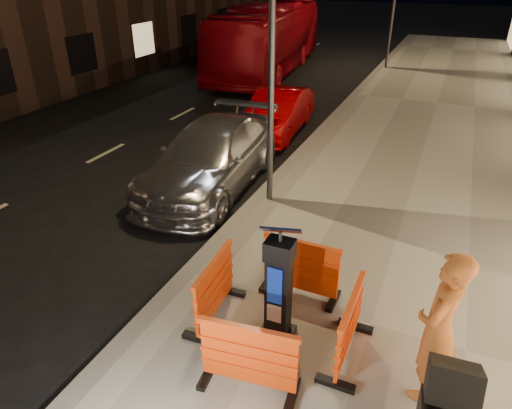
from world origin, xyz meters
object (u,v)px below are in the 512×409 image
at_px(barrier_bldgside, 349,328).
at_px(man, 438,328).
at_px(parking_kiosk, 279,285).
at_px(barrier_kerbside, 215,289).
at_px(barrier_front, 249,358).
at_px(car_red, 277,133).
at_px(bus_doubledecker, 269,72).
at_px(car_silver, 212,185).
at_px(barrier_back, 301,268).

distance_m(barrier_bldgside, man, 1.11).
xyz_separation_m(parking_kiosk, barrier_kerbside, (-0.95, 0.00, -0.37)).
xyz_separation_m(barrier_kerbside, barrier_bldgside, (1.90, 0.00, 0.00)).
distance_m(barrier_front, car_red, 9.65).
relative_size(parking_kiosk, bus_doubledecker, 0.16).
xyz_separation_m(parking_kiosk, car_silver, (-3.21, 4.07, -0.99)).
bearing_deg(man, bus_doubledecker, -135.82).
distance_m(barrier_front, barrier_bldgside, 1.34).
relative_size(parking_kiosk, barrier_kerbside, 1.40).
xyz_separation_m(parking_kiosk, barrier_front, (0.00, -0.95, -0.37)).
bearing_deg(barrier_front, car_red, 102.42).
bearing_deg(man, barrier_back, -103.70).
bearing_deg(barrier_back, barrier_bldgside, -43.60).
distance_m(parking_kiosk, car_red, 8.79).
xyz_separation_m(parking_kiosk, man, (1.93, -0.17, 0.13)).
height_order(barrier_front, barrier_back, same).
bearing_deg(car_red, barrier_kerbside, -78.76).
distance_m(barrier_bldgside, car_red, 9.14).
height_order(barrier_front, barrier_bldgside, same).
height_order(parking_kiosk, man, man).
bearing_deg(bus_doubledecker, man, -68.61).
xyz_separation_m(barrier_back, car_red, (-3.14, 7.20, -0.62)).
bearing_deg(barrier_back, parking_kiosk, -88.60).
bearing_deg(car_red, man, -62.45).
height_order(barrier_front, bus_doubledecker, bus_doubledecker).
height_order(bus_doubledecker, man, man).
distance_m(barrier_back, car_red, 7.88).
bearing_deg(parking_kiosk, car_silver, 126.67).
relative_size(barrier_front, barrier_kerbside, 1.00).
relative_size(car_red, bus_doubledecker, 0.36).
distance_m(barrier_kerbside, bus_doubledecker, 17.21).
bearing_deg(barrier_bldgside, car_red, 27.04).
distance_m(barrier_front, barrier_back, 1.90).
bearing_deg(man, car_silver, -113.07).
bearing_deg(barrier_bldgside, barrier_kerbside, 90.40).
height_order(parking_kiosk, barrier_kerbside, parking_kiosk).
bearing_deg(barrier_front, man, 15.44).
height_order(barrier_front, car_silver, barrier_front).
relative_size(barrier_bldgside, man, 0.62).
xyz_separation_m(barrier_back, barrier_bldgside, (0.95, -0.95, 0.00)).
xyz_separation_m(parking_kiosk, car_red, (-3.14, 8.15, -0.99)).
relative_size(car_red, man, 2.02).
xyz_separation_m(barrier_front, barrier_kerbside, (-0.95, 0.95, 0.00)).
bearing_deg(barrier_bldgside, bus_doubledecker, 25.62).
xyz_separation_m(car_silver, car_red, (0.07, 4.08, 0.00)).
distance_m(barrier_kerbside, car_red, 8.46).
height_order(car_silver, car_red, car_silver).
relative_size(barrier_back, car_red, 0.31).
height_order(barrier_front, car_red, barrier_front).
bearing_deg(bus_doubledecker, barrier_back, -72.69).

